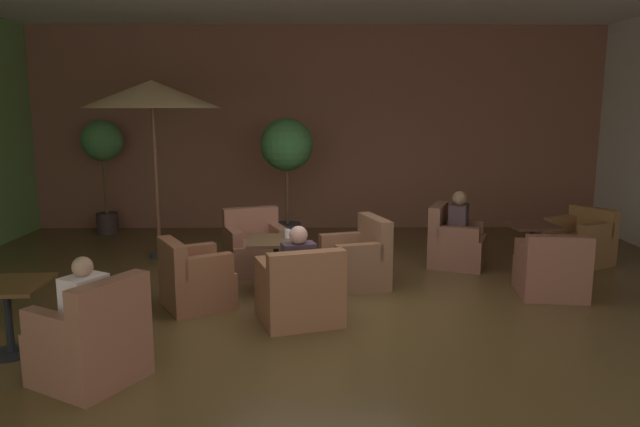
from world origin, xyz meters
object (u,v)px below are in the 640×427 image
(iced_drink_cup, at_px, (288,234))
(cafe_table_front_left, at_px, (276,251))
(cafe_table_mid_center, at_px, (532,236))
(armchair_mid_center_east, at_px, (551,272))
(armchair_front_right_east, at_px, (92,343))
(patron_by_window, at_px, (299,257))
(armchair_front_left_south, at_px, (356,262))
(potted_tree_left_corner, at_px, (103,151))
(cafe_table_front_right, at_px, (7,301))
(patio_umbrella_tall_red, at_px, (152,95))
(patron_with_friend, at_px, (85,299))
(armchair_front_left_east, at_px, (300,293))
(armchair_front_left_north, at_px, (195,280))
(armchair_mid_center_north, at_px, (455,244))
(potted_tree_mid_left, at_px, (287,154))
(armchair_front_left_west, at_px, (255,249))
(patron_blue_shirt, at_px, (459,217))
(armchair_mid_center_south, at_px, (580,242))

(iced_drink_cup, bearing_deg, cafe_table_front_left, -154.75)
(cafe_table_mid_center, height_order, armchair_mid_center_east, armchair_mid_center_east)
(armchair_front_right_east, relative_size, patron_by_window, 1.67)
(cafe_table_front_left, relative_size, armchair_front_left_south, 0.78)
(armchair_front_right_east, height_order, potted_tree_left_corner, potted_tree_left_corner)
(cafe_table_front_right, xyz_separation_m, patio_umbrella_tall_red, (0.43, 3.68, 1.96))
(patron_with_friend, relative_size, iced_drink_cup, 5.67)
(armchair_front_left_east, bearing_deg, armchair_mid_center_east, 15.59)
(armchair_front_left_north, relative_size, armchair_mid_center_east, 1.14)
(armchair_front_left_east, bearing_deg, patron_with_friend, -141.86)
(cafe_table_front_right, xyz_separation_m, armchair_mid_center_north, (4.91, 3.13, -0.19))
(iced_drink_cup, bearing_deg, armchair_mid_center_north, 27.05)
(armchair_front_left_north, distance_m, armchair_front_left_south, 2.10)
(armchair_front_left_south, xyz_separation_m, patio_umbrella_tall_red, (-2.96, 1.54, 2.16))
(potted_tree_mid_left, bearing_deg, patron_by_window, -85.60)
(armchair_front_left_west, distance_m, armchair_front_right_east, 3.55)
(patron_by_window, xyz_separation_m, patron_with_friend, (-1.74, -1.41, 0.01))
(armchair_front_left_north, height_order, cafe_table_mid_center, armchair_front_left_north)
(armchair_mid_center_east, xyz_separation_m, patron_blue_shirt, (-0.81, 1.42, 0.43))
(armchair_mid_center_north, relative_size, armchair_mid_center_south, 0.94)
(armchair_front_left_south, bearing_deg, patron_blue_shirt, 31.90)
(potted_tree_mid_left, bearing_deg, armchair_mid_center_south, -16.92)
(patio_umbrella_tall_red, relative_size, patron_with_friend, 4.33)
(armchair_front_left_west, xyz_separation_m, armchair_mid_center_north, (2.90, 0.30, 0.00))
(armchair_front_left_west, xyz_separation_m, potted_tree_left_corner, (-3.00, 2.64, 1.20))
(armchair_front_left_north, height_order, armchair_front_left_west, armchair_front_left_west)
(armchair_front_left_east, height_order, potted_tree_left_corner, potted_tree_left_corner)
(cafe_table_front_right, distance_m, armchair_mid_center_north, 5.82)
(patron_by_window, bearing_deg, cafe_table_mid_center, 30.10)
(armchair_front_right_east, height_order, armchair_mid_center_east, armchair_front_right_east)
(patron_blue_shirt, bearing_deg, armchair_front_left_south, -148.10)
(armchair_front_left_south, height_order, armchair_front_left_west, armchair_front_left_south)
(potted_tree_left_corner, bearing_deg, armchair_front_left_east, -51.55)
(armchair_mid_center_east, relative_size, patron_blue_shirt, 1.28)
(armchair_front_left_south, height_order, patron_with_friend, patron_with_friend)
(armchair_front_left_east, distance_m, patron_with_friend, 2.26)
(potted_tree_left_corner, bearing_deg, cafe_table_mid_center, -21.67)
(armchair_front_left_north, bearing_deg, cafe_table_mid_center, 17.53)
(potted_tree_left_corner, relative_size, potted_tree_mid_left, 0.98)
(armchair_mid_center_south, xyz_separation_m, potted_tree_mid_left, (-4.42, 1.34, 1.22))
(patron_with_friend, bearing_deg, armchair_front_left_north, 74.58)
(armchair_front_right_east, xyz_separation_m, armchair_mid_center_north, (3.93, 3.69, -0.01))
(armchair_front_left_east, bearing_deg, armchair_mid_center_north, 45.95)
(armchair_front_right_east, distance_m, armchair_mid_center_south, 6.96)
(armchair_front_left_south, distance_m, cafe_table_mid_center, 2.57)
(armchair_front_left_west, xyz_separation_m, armchair_mid_center_south, (4.80, 0.41, -0.01))
(armchair_mid_center_north, relative_size, patio_umbrella_tall_red, 0.36)
(potted_tree_left_corner, bearing_deg, armchair_front_left_west, -41.30)
(cafe_table_front_left, relative_size, armchair_front_left_north, 0.79)
(armchair_front_left_east, bearing_deg, cafe_table_front_left, 107.29)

